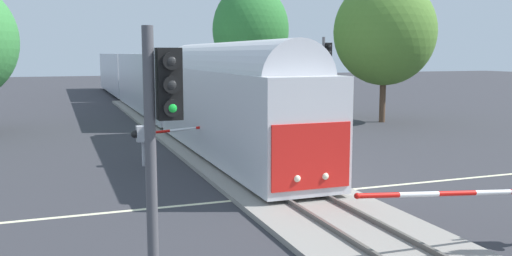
{
  "coord_description": "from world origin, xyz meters",
  "views": [
    {
      "loc": [
        -7.62,
        -17.3,
        4.96
      ],
      "look_at": [
        -0.13,
        3.14,
        2.0
      ],
      "focal_mm": 38.59,
      "sensor_mm": 36.0,
      "label": 1
    }
  ],
  "objects_px": {
    "commuter_train": "(152,80)",
    "maple_right_background": "(385,32)",
    "traffic_signal_near_left": "(161,153)",
    "crossing_gate_far": "(161,133)",
    "traffic_signal_far_side": "(326,74)",
    "elm_centre_background": "(251,30)"
  },
  "relations": [
    {
      "from": "traffic_signal_near_left",
      "to": "maple_right_background",
      "type": "bearing_deg",
      "value": 51.75
    },
    {
      "from": "crossing_gate_far",
      "to": "traffic_signal_far_side",
      "type": "height_order",
      "value": "traffic_signal_far_side"
    },
    {
      "from": "elm_centre_background",
      "to": "maple_right_background",
      "type": "bearing_deg",
      "value": -40.51
    },
    {
      "from": "traffic_signal_near_left",
      "to": "elm_centre_background",
      "type": "bearing_deg",
      "value": 68.39
    },
    {
      "from": "commuter_train",
      "to": "maple_right_background",
      "type": "relative_size",
      "value": 6.3
    },
    {
      "from": "traffic_signal_near_left",
      "to": "maple_right_background",
      "type": "relative_size",
      "value": 0.52
    },
    {
      "from": "commuter_train",
      "to": "traffic_signal_near_left",
      "type": "bearing_deg",
      "value": -99.29
    },
    {
      "from": "traffic_signal_far_side",
      "to": "elm_centre_background",
      "type": "xyz_separation_m",
      "value": [
        0.89,
        14.43,
        2.87
      ]
    },
    {
      "from": "commuter_train",
      "to": "traffic_signal_near_left",
      "type": "distance_m",
      "value": 38.87
    },
    {
      "from": "crossing_gate_far",
      "to": "traffic_signal_far_side",
      "type": "distance_m",
      "value": 9.81
    },
    {
      "from": "commuter_train",
      "to": "maple_right_background",
      "type": "xyz_separation_m",
      "value": [
        14.67,
        -11.79,
        3.73
      ]
    },
    {
      "from": "maple_right_background",
      "to": "commuter_train",
      "type": "bearing_deg",
      "value": 141.21
    },
    {
      "from": "commuter_train",
      "to": "traffic_signal_near_left",
      "type": "relative_size",
      "value": 12.12
    },
    {
      "from": "crossing_gate_far",
      "to": "maple_right_background",
      "type": "relative_size",
      "value": 0.64
    },
    {
      "from": "traffic_signal_far_side",
      "to": "elm_centre_background",
      "type": "distance_m",
      "value": 14.74
    },
    {
      "from": "elm_centre_background",
      "to": "traffic_signal_near_left",
      "type": "bearing_deg",
      "value": -111.61
    },
    {
      "from": "crossing_gate_far",
      "to": "traffic_signal_far_side",
      "type": "bearing_deg",
      "value": 13.22
    },
    {
      "from": "commuter_train",
      "to": "maple_right_background",
      "type": "height_order",
      "value": "maple_right_background"
    },
    {
      "from": "traffic_signal_near_left",
      "to": "traffic_signal_far_side",
      "type": "relative_size",
      "value": 0.92
    },
    {
      "from": "crossing_gate_far",
      "to": "maple_right_background",
      "type": "distance_m",
      "value": 21.1
    },
    {
      "from": "commuter_train",
      "to": "elm_centre_background",
      "type": "relative_size",
      "value": 6.3
    },
    {
      "from": "traffic_signal_far_side",
      "to": "crossing_gate_far",
      "type": "bearing_deg",
      "value": -166.78
    }
  ]
}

